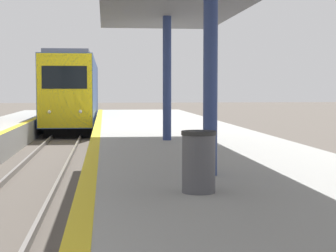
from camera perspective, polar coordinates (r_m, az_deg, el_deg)
name	(u,v)px	position (r m, az deg, el deg)	size (l,w,h in m)	color
train	(76,92)	(38.67, -9.36, 3.44)	(2.75, 21.62, 4.53)	black
trash_bin	(199,162)	(8.33, 3.13, -3.63)	(0.52, 0.52, 0.92)	#4C4C51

